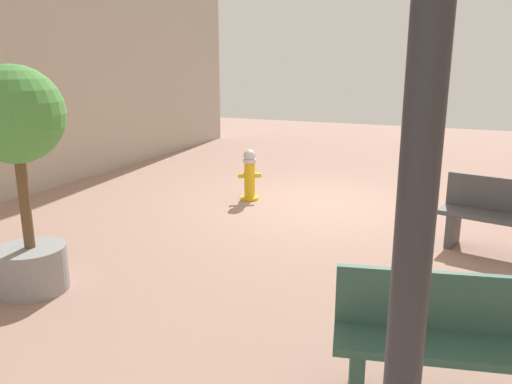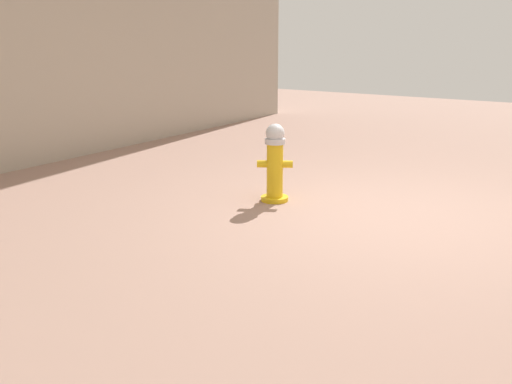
# 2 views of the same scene
# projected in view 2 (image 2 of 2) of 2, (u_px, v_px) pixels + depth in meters

# --- Properties ---
(ground_plane) EXTENTS (23.40, 23.40, 0.00)m
(ground_plane) POSITION_uv_depth(u_px,v_px,m) (384.00, 215.00, 6.34)
(ground_plane) COLOR #9E7A6B
(fire_hydrant) EXTENTS (0.40, 0.38, 0.90)m
(fire_hydrant) POSITION_uv_depth(u_px,v_px,m) (275.00, 163.00, 6.75)
(fire_hydrant) COLOR gold
(fire_hydrant) RESTS_ON ground_plane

